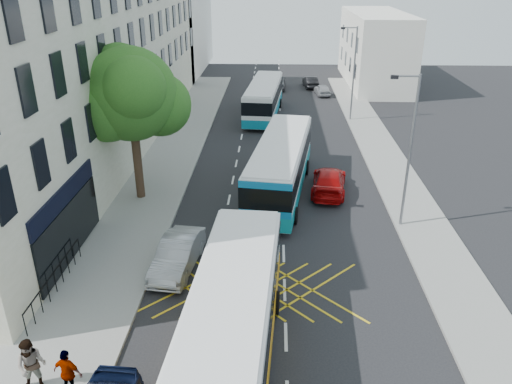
# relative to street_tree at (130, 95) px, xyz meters

# --- Properties ---
(pavement_left) EXTENTS (5.00, 70.00, 0.15)m
(pavement_left) POSITION_rel_street_tree_xyz_m (0.01, 0.03, -6.22)
(pavement_left) COLOR gray
(pavement_left) RESTS_ON ground
(pavement_right) EXTENTS (3.00, 70.00, 0.15)m
(pavement_right) POSITION_rel_street_tree_xyz_m (16.01, 0.03, -6.22)
(pavement_right) COLOR gray
(pavement_right) RESTS_ON ground
(terrace_main) EXTENTS (8.30, 45.00, 13.50)m
(terrace_main) POSITION_rel_street_tree_xyz_m (-5.49, 9.52, 0.46)
(terrace_main) COLOR beige
(terrace_main) RESTS_ON ground
(terrace_far) EXTENTS (8.00, 20.00, 10.00)m
(terrace_far) POSITION_rel_street_tree_xyz_m (-5.49, 40.03, -1.29)
(terrace_far) COLOR silver
(terrace_far) RESTS_ON ground
(building_right) EXTENTS (6.00, 18.00, 8.00)m
(building_right) POSITION_rel_street_tree_xyz_m (19.51, 33.03, -2.29)
(building_right) COLOR silver
(building_right) RESTS_ON ground
(street_tree) EXTENTS (6.30, 5.70, 8.80)m
(street_tree) POSITION_rel_street_tree_xyz_m (0.00, 0.00, 0.00)
(street_tree) COLOR #382619
(street_tree) RESTS_ON pavement_left
(lamp_near) EXTENTS (1.45, 0.15, 8.00)m
(lamp_near) POSITION_rel_street_tree_xyz_m (14.71, -2.97, -1.68)
(lamp_near) COLOR slate
(lamp_near) RESTS_ON pavement_right
(lamp_far) EXTENTS (1.45, 0.15, 8.00)m
(lamp_far) POSITION_rel_street_tree_xyz_m (14.71, 17.03, -1.68)
(lamp_far) COLOR slate
(lamp_far) RESTS_ON pavement_right
(railings) EXTENTS (0.08, 5.60, 1.14)m
(railings) POSITION_rel_street_tree_xyz_m (-1.19, -9.67, -5.57)
(railings) COLOR black
(railings) RESTS_ON pavement_left
(bus_near) EXTENTS (3.42, 11.87, 3.30)m
(bus_near) POSITION_rel_street_tree_xyz_m (6.60, -13.65, -4.55)
(bus_near) COLOR silver
(bus_near) RESTS_ON ground
(bus_mid) EXTENTS (4.36, 12.04, 3.31)m
(bus_mid) POSITION_rel_street_tree_xyz_m (8.38, 1.24, -4.55)
(bus_mid) COLOR silver
(bus_mid) RESTS_ON ground
(bus_far) EXTENTS (3.50, 11.25, 3.11)m
(bus_far) POSITION_rel_street_tree_xyz_m (6.98, 18.38, -4.65)
(bus_far) COLOR silver
(bus_far) RESTS_ON ground
(parked_car_silver) EXTENTS (2.07, 4.63, 1.48)m
(parked_car_silver) POSITION_rel_street_tree_xyz_m (3.61, -7.45, -5.55)
(parked_car_silver) COLOR #A1A4A8
(parked_car_silver) RESTS_ON ground
(red_hatchback) EXTENTS (2.63, 5.15, 1.43)m
(red_hatchback) POSITION_rel_street_tree_xyz_m (11.37, 1.40, -5.58)
(red_hatchback) COLOR #A90707
(red_hatchback) RESTS_ON ground
(distant_car_grey) EXTENTS (2.31, 4.75, 1.30)m
(distant_car_grey) POSITION_rel_street_tree_xyz_m (8.05, 29.49, -5.64)
(distant_car_grey) COLOR #43444B
(distant_car_grey) RESTS_ON ground
(distant_car_silver) EXTENTS (1.77, 3.58, 1.18)m
(distant_car_silver) POSITION_rel_street_tree_xyz_m (13.11, 26.76, -5.70)
(distant_car_silver) COLOR #939499
(distant_car_silver) RESTS_ON ground
(distant_car_dark) EXTENTS (1.73, 3.92, 1.25)m
(distant_car_dark) POSITION_rel_street_tree_xyz_m (12.06, 30.46, -5.67)
(distant_car_dark) COLOR black
(distant_car_dark) RESTS_ON ground
(pedestrian_near) EXTENTS (1.04, 0.86, 1.96)m
(pedestrian_near) POSITION_rel_street_tree_xyz_m (0.29, -14.95, -5.16)
(pedestrian_near) COLOR gray
(pedestrian_near) RESTS_ON pavement_left
(pedestrian_far) EXTENTS (1.10, 0.66, 1.74)m
(pedestrian_far) POSITION_rel_street_tree_xyz_m (1.51, -15.10, -5.27)
(pedestrian_far) COLOR gray
(pedestrian_far) RESTS_ON pavement_left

